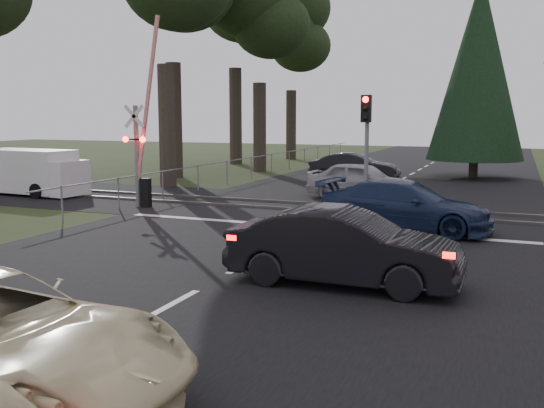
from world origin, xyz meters
The scene contains 17 objects.
ground centered at (0.00, 0.00, 0.00)m, with size 120.00×120.00×0.00m, color #2C3819.
road centered at (0.00, 10.00, 0.01)m, with size 14.00×100.00×0.01m, color black.
rail_corridor centered at (0.00, 12.00, 0.01)m, with size 120.00×8.00×0.01m, color black.
stop_line centered at (0.00, 8.20, 0.01)m, with size 13.00×0.35×0.00m, color silver.
rail_near centered at (0.00, 11.20, 0.05)m, with size 120.00×0.12×0.10m, color #59544C.
rail_far centered at (0.00, 12.80, 0.05)m, with size 120.00×0.12×0.10m, color #59544C.
crossing_signal centered at (-7.27, 9.79, 2.06)m, with size 1.62×0.38×6.96m.
traffic_signal_center centered at (1.00, 10.68, 2.81)m, with size 0.32×0.48×4.10m.
euc_tree_c centered at (-9.00, 25.00, 9.51)m, with size 6.00×6.00×13.20m.
euc_tree_e centered at (-11.00, 36.00, 9.51)m, with size 6.00×6.00×13.20m.
conifer_tree centered at (3.50, 26.00, 5.99)m, with size 5.20×5.20×11.00m.
fence_left centered at (-7.80, 22.50, 0.00)m, with size 0.10×36.00×1.20m, color slate, non-canonical shape.
dark_hatchback centered at (2.55, 2.34, 0.78)m, with size 1.64×4.71×1.55m, color black.
silver_car centered at (-0.20, 15.12, 0.76)m, with size 1.80×4.48×1.53m, color #A0A3A8.
blue_sedan centered at (2.68, 8.75, 0.74)m, with size 2.09×5.13×1.49m, color #162343.
dark_car_far centered at (-2.03, 21.17, 0.75)m, with size 1.60×4.58×1.51m, color black.
white_van centered at (-13.73, 11.06, 0.99)m, with size 5.13×2.21×1.96m.
Camera 1 is at (5.70, -9.34, 3.42)m, focal length 40.00 mm.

